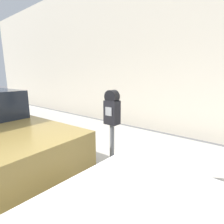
% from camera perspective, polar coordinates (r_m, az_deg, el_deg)
% --- Properties ---
extents(sidewalk, '(24.00, 2.80, 0.11)m').
position_cam_1_polar(sidewalk, '(3.65, 16.60, -15.25)').
color(sidewalk, '#BCB7AD').
rests_on(sidewalk, ground_plane).
extents(building_facade, '(24.00, 0.30, 5.04)m').
position_cam_1_polar(building_facade, '(5.25, 27.22, 19.74)').
color(building_facade, beige).
rests_on(building_facade, ground_plane).
extents(parking_meter, '(0.20, 0.15, 1.39)m').
position_cam_1_polar(parking_meter, '(2.44, -0.01, -2.19)').
color(parking_meter, slate).
rests_on(parking_meter, sidewalk).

